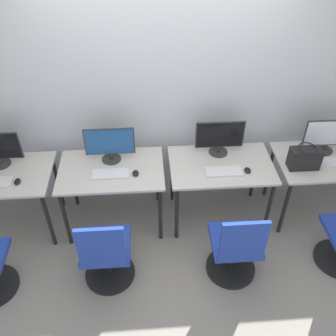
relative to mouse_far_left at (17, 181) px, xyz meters
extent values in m
plane|color=gray|center=(1.43, -0.20, -0.76)|extent=(20.00, 20.00, 0.00)
cube|color=#B7BCC1|center=(1.43, 0.61, 0.64)|extent=(12.00, 0.05, 2.80)
cylinder|color=black|center=(0.24, -0.15, -0.40)|extent=(0.04, 0.04, 0.72)
cylinder|color=black|center=(0.24, 0.43, -0.40)|extent=(0.04, 0.04, 0.72)
cylinder|color=#2D2D2D|center=(-0.23, 0.29, -0.01)|extent=(0.20, 0.20, 0.01)
cylinder|color=#2D2D2D|center=(-0.23, 0.29, 0.03)|extent=(0.04, 0.04, 0.07)
ellipsoid|color=black|center=(0.00, 0.00, 0.00)|extent=(0.06, 0.09, 0.03)
cube|color=#BCB7AD|center=(0.88, 0.14, -0.03)|extent=(1.04, 0.68, 0.02)
cylinder|color=black|center=(0.40, -0.15, -0.40)|extent=(0.04, 0.04, 0.72)
cylinder|color=black|center=(1.35, -0.15, -0.40)|extent=(0.04, 0.04, 0.72)
cylinder|color=black|center=(0.40, 0.43, -0.40)|extent=(0.04, 0.04, 0.72)
cylinder|color=black|center=(1.35, 0.43, -0.40)|extent=(0.04, 0.04, 0.72)
cylinder|color=#2D2D2D|center=(0.88, 0.30, -0.01)|extent=(0.20, 0.20, 0.01)
cylinder|color=#2D2D2D|center=(0.88, 0.30, 0.03)|extent=(0.04, 0.04, 0.07)
cube|color=#2D2D2D|center=(0.88, 0.30, 0.21)|extent=(0.50, 0.01, 0.30)
cube|color=navy|center=(0.88, 0.29, 0.21)|extent=(0.47, 0.01, 0.28)
cube|color=silver|center=(0.88, 0.05, -0.01)|extent=(0.36, 0.15, 0.02)
ellipsoid|color=black|center=(1.12, 0.04, 0.00)|extent=(0.06, 0.09, 0.03)
cylinder|color=black|center=(0.83, -0.56, -0.74)|extent=(0.48, 0.48, 0.03)
cylinder|color=black|center=(0.83, -0.56, -0.54)|extent=(0.04, 0.04, 0.37)
cube|color=navy|center=(0.83, -0.56, -0.33)|extent=(0.44, 0.44, 0.05)
cube|color=navy|center=(0.83, -0.77, -0.09)|extent=(0.40, 0.04, 0.44)
cube|color=#BCB7AD|center=(1.98, 0.14, -0.03)|extent=(1.04, 0.68, 0.02)
cylinder|color=black|center=(1.51, -0.15, -0.40)|extent=(0.04, 0.04, 0.72)
cylinder|color=black|center=(2.45, -0.15, -0.40)|extent=(0.04, 0.04, 0.72)
cylinder|color=black|center=(1.51, 0.43, -0.40)|extent=(0.04, 0.04, 0.72)
cylinder|color=black|center=(2.45, 0.43, -0.40)|extent=(0.04, 0.04, 0.72)
cylinder|color=#2D2D2D|center=(1.98, 0.34, -0.01)|extent=(0.20, 0.20, 0.01)
cylinder|color=#2D2D2D|center=(1.98, 0.34, 0.03)|extent=(0.04, 0.04, 0.07)
cube|color=#2D2D2D|center=(1.98, 0.34, 0.21)|extent=(0.50, 0.01, 0.30)
cube|color=black|center=(1.98, 0.33, 0.21)|extent=(0.47, 0.01, 0.28)
cube|color=silver|center=(1.98, 0.01, -0.01)|extent=(0.36, 0.15, 0.02)
ellipsoid|color=black|center=(2.22, 0.01, 0.00)|extent=(0.06, 0.09, 0.03)
cylinder|color=black|center=(2.01, -0.58, -0.74)|extent=(0.48, 0.48, 0.03)
cylinder|color=black|center=(2.01, -0.58, -0.54)|extent=(0.04, 0.04, 0.37)
cube|color=navy|center=(2.01, -0.58, -0.33)|extent=(0.44, 0.44, 0.05)
cube|color=navy|center=(2.01, -0.79, -0.09)|extent=(0.40, 0.04, 0.44)
cube|color=#BCB7AD|center=(3.09, 0.14, -0.03)|extent=(1.04, 0.68, 0.02)
cylinder|color=black|center=(2.62, -0.15, -0.40)|extent=(0.04, 0.04, 0.72)
cylinder|color=black|center=(2.62, 0.43, -0.40)|extent=(0.04, 0.04, 0.72)
cylinder|color=#2D2D2D|center=(3.09, 0.29, -0.01)|extent=(0.20, 0.20, 0.01)
cylinder|color=#2D2D2D|center=(3.09, 0.29, 0.03)|extent=(0.04, 0.04, 0.07)
cube|color=#2D2D2D|center=(3.09, 0.30, 0.21)|extent=(0.50, 0.01, 0.30)
cube|color=silver|center=(3.09, 0.29, 0.21)|extent=(0.47, 0.01, 0.28)
cube|color=silver|center=(3.09, 0.07, -0.01)|extent=(0.36, 0.15, 0.02)
cube|color=black|center=(2.78, 0.04, 0.09)|extent=(0.30, 0.14, 0.22)
torus|color=black|center=(2.78, 0.04, 0.22)|extent=(0.18, 0.18, 0.01)
camera|label=1|loc=(1.24, -2.73, 2.36)|focal=40.00mm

